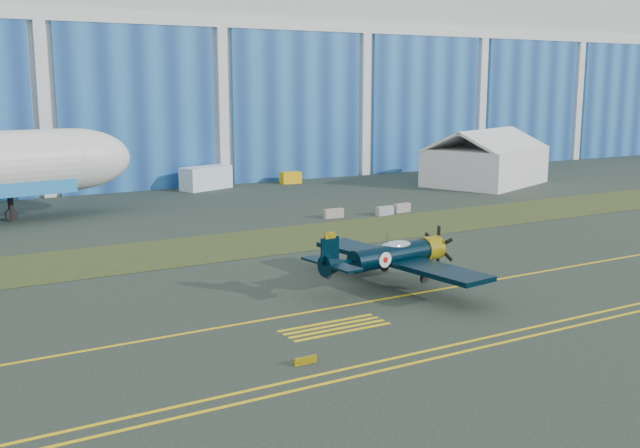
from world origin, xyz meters
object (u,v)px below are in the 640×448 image
warbird (391,255)px  tug (291,178)px  shipping_container (206,178)px  tent (486,157)px

warbird → tug: 52.54m
warbird → tug: (18.81, 49.04, -1.37)m
shipping_container → tug: shipping_container is taller
warbird → tent: size_ratio=0.82×
warbird → shipping_container: bearing=74.9°
tent → tug: (-21.56, 13.76, -2.87)m
tent → shipping_container: (-33.41, 13.98, -2.20)m
warbird → tent: bearing=34.1°
tug → shipping_container: bearing=-175.1°
tent → tug: tent is taller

